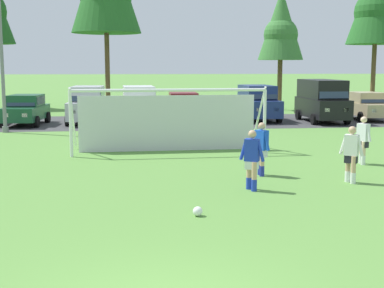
{
  "coord_description": "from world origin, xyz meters",
  "views": [
    {
      "loc": [
        -0.37,
        -6.7,
        3.34
      ],
      "look_at": [
        1.23,
        7.57,
        1.22
      ],
      "focal_mm": 49.71,
      "sensor_mm": 36.0,
      "label": 1
    }
  ],
  "objects_px": {
    "player_trailing_back": "(261,149)",
    "parked_car_slot_end": "(367,106)",
    "street_lamp": "(4,45)",
    "player_striker_near": "(252,160)",
    "parked_car_slot_center": "(139,104)",
    "parked_car_slot_center_right": "(183,106)",
    "player_winger_left": "(363,140)",
    "soccer_ball": "(198,211)",
    "parked_car_slot_center_left": "(88,104)",
    "parked_car_slot_far_right": "(322,100)",
    "player_defender_far": "(351,155)",
    "parked_car_slot_left": "(26,110)",
    "parked_car_slot_right": "(257,102)",
    "soccer_goal": "(168,119)"
  },
  "relations": [
    {
      "from": "player_winger_left",
      "to": "street_lamp",
      "type": "relative_size",
      "value": 0.19
    },
    {
      "from": "player_trailing_back",
      "to": "parked_car_slot_center_right",
      "type": "relative_size",
      "value": 0.39
    },
    {
      "from": "parked_car_slot_center",
      "to": "parked_car_slot_center_right",
      "type": "bearing_deg",
      "value": 20.06
    },
    {
      "from": "street_lamp",
      "to": "parked_car_slot_right",
      "type": "bearing_deg",
      "value": 17.2
    },
    {
      "from": "street_lamp",
      "to": "player_striker_near",
      "type": "bearing_deg",
      "value": -55.71
    },
    {
      "from": "parked_car_slot_center_left",
      "to": "player_striker_near",
      "type": "bearing_deg",
      "value": -71.93
    },
    {
      "from": "player_defender_far",
      "to": "parked_car_slot_center_right",
      "type": "relative_size",
      "value": 0.39
    },
    {
      "from": "parked_car_slot_right",
      "to": "parked_car_slot_far_right",
      "type": "relative_size",
      "value": 0.96
    },
    {
      "from": "parked_car_slot_center_left",
      "to": "parked_car_slot_far_right",
      "type": "bearing_deg",
      "value": -3.08
    },
    {
      "from": "parked_car_slot_far_right",
      "to": "parked_car_slot_center_right",
      "type": "bearing_deg",
      "value": 169.1
    },
    {
      "from": "player_trailing_back",
      "to": "player_winger_left",
      "type": "bearing_deg",
      "value": 20.68
    },
    {
      "from": "parked_car_slot_left",
      "to": "parked_car_slot_end",
      "type": "xyz_separation_m",
      "value": [
        20.5,
        0.59,
        0.0
      ]
    },
    {
      "from": "parked_car_slot_center",
      "to": "player_trailing_back",
      "type": "bearing_deg",
      "value": -77.37
    },
    {
      "from": "parked_car_slot_end",
      "to": "soccer_ball",
      "type": "bearing_deg",
      "value": -123.0
    },
    {
      "from": "parked_car_slot_end",
      "to": "street_lamp",
      "type": "xyz_separation_m",
      "value": [
        -20.75,
        -3.93,
        3.51
      ]
    },
    {
      "from": "soccer_goal",
      "to": "parked_car_slot_center_left",
      "type": "relative_size",
      "value": 1.6
    },
    {
      "from": "soccer_goal",
      "to": "player_defender_far",
      "type": "distance_m",
      "value": 7.9
    },
    {
      "from": "parked_car_slot_far_right",
      "to": "parked_car_slot_end",
      "type": "xyz_separation_m",
      "value": [
        3.18,
        0.81,
        -0.47
      ]
    },
    {
      "from": "soccer_goal",
      "to": "player_winger_left",
      "type": "relative_size",
      "value": 4.55
    },
    {
      "from": "parked_car_slot_end",
      "to": "player_defender_far",
      "type": "bearing_deg",
      "value": -115.7
    },
    {
      "from": "player_defender_far",
      "to": "player_winger_left",
      "type": "relative_size",
      "value": 1.0
    },
    {
      "from": "player_striker_near",
      "to": "soccer_goal",
      "type": "bearing_deg",
      "value": 104.73
    },
    {
      "from": "parked_car_slot_center_right",
      "to": "street_lamp",
      "type": "relative_size",
      "value": 0.5
    },
    {
      "from": "parked_car_slot_center",
      "to": "parked_car_slot_center_right",
      "type": "xyz_separation_m",
      "value": [
        2.73,
        1.0,
        -0.24
      ]
    },
    {
      "from": "parked_car_slot_center",
      "to": "street_lamp",
      "type": "height_order",
      "value": "street_lamp"
    },
    {
      "from": "player_winger_left",
      "to": "player_trailing_back",
      "type": "bearing_deg",
      "value": -159.32
    },
    {
      "from": "player_striker_near",
      "to": "parked_car_slot_center_right",
      "type": "relative_size",
      "value": 0.39
    },
    {
      "from": "soccer_goal",
      "to": "player_striker_near",
      "type": "relative_size",
      "value": 4.55
    },
    {
      "from": "parked_car_slot_center",
      "to": "parked_car_slot_end",
      "type": "distance_m",
      "value": 14.1
    },
    {
      "from": "parked_car_slot_right",
      "to": "player_striker_near",
      "type": "bearing_deg",
      "value": -103.81
    },
    {
      "from": "parked_car_slot_center_left",
      "to": "parked_car_slot_right",
      "type": "xyz_separation_m",
      "value": [
        10.24,
        0.43,
        0.0
      ]
    },
    {
      "from": "parked_car_slot_center_left",
      "to": "street_lamp",
      "type": "height_order",
      "value": "street_lamp"
    },
    {
      "from": "soccer_ball",
      "to": "player_striker_near",
      "type": "bearing_deg",
      "value": 53.16
    },
    {
      "from": "soccer_ball",
      "to": "street_lamp",
      "type": "distance_m",
      "value": 18.43
    },
    {
      "from": "parked_car_slot_left",
      "to": "parked_car_slot_center_right",
      "type": "bearing_deg",
      "value": 8.51
    },
    {
      "from": "player_winger_left",
      "to": "parked_car_slot_right",
      "type": "relative_size",
      "value": 0.35
    },
    {
      "from": "player_winger_left",
      "to": "street_lamp",
      "type": "height_order",
      "value": "street_lamp"
    },
    {
      "from": "parked_car_slot_left",
      "to": "parked_car_slot_right",
      "type": "height_order",
      "value": "parked_car_slot_right"
    },
    {
      "from": "parked_car_slot_end",
      "to": "parked_car_slot_left",
      "type": "bearing_deg",
      "value": -178.34
    },
    {
      "from": "soccer_ball",
      "to": "player_winger_left",
      "type": "xyz_separation_m",
      "value": [
        6.38,
        5.69,
        0.71
      ]
    },
    {
      "from": "parked_car_slot_center",
      "to": "parked_car_slot_center_right",
      "type": "distance_m",
      "value": 2.91
    },
    {
      "from": "parked_car_slot_end",
      "to": "player_winger_left",
      "type": "bearing_deg",
      "value": -114.87
    },
    {
      "from": "player_striker_near",
      "to": "player_defender_far",
      "type": "distance_m",
      "value": 3.09
    },
    {
      "from": "player_defender_far",
      "to": "parked_car_slot_center_left",
      "type": "xyz_separation_m",
      "value": [
        -8.81,
        17.14,
        0.29
      ]
    },
    {
      "from": "parked_car_slot_right",
      "to": "parked_car_slot_end",
      "type": "distance_m",
      "value": 6.86
    },
    {
      "from": "player_trailing_back",
      "to": "parked_car_slot_end",
      "type": "xyz_separation_m",
      "value": [
        10.59,
        15.9,
        0.05
      ]
    },
    {
      "from": "parked_car_slot_center",
      "to": "street_lamp",
      "type": "bearing_deg",
      "value": -150.9
    },
    {
      "from": "parked_car_slot_center_right",
      "to": "parked_car_slot_end",
      "type": "height_order",
      "value": "same"
    },
    {
      "from": "player_trailing_back",
      "to": "parked_car_slot_right",
      "type": "bearing_deg",
      "value": 77.06
    },
    {
      "from": "parked_car_slot_right",
      "to": "street_lamp",
      "type": "height_order",
      "value": "street_lamp"
    }
  ]
}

